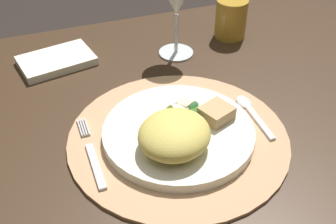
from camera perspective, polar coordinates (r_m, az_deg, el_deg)
The scene contains 10 objects.
dining_table at distance 0.87m, azimuth 0.07°, elevation -11.81°, with size 1.24×0.85×0.76m.
placemat at distance 0.72m, azimuth 1.34°, elevation -3.37°, with size 0.36×0.36×0.01m, color tan.
dinner_plate at distance 0.72m, azimuth 1.35°, elevation -2.68°, with size 0.25×0.25×0.02m, color white.
pasta_serving at distance 0.66m, azimuth 0.83°, elevation -2.92°, with size 0.12×0.11×0.05m, color #E0C55B.
salad_greens at distance 0.73m, azimuth 2.40°, elevation -0.10°, with size 0.08×0.08×0.03m.
bread_piece at distance 0.73m, azimuth 6.27°, elevation -0.15°, with size 0.05×0.04×0.02m, color tan.
fork at distance 0.70m, azimuth -9.75°, elevation -5.46°, with size 0.01×0.17×0.00m.
spoon at distance 0.79m, azimuth 10.47°, elevation 0.37°, with size 0.02×0.13×0.01m.
napkin at distance 0.93m, azimuth -14.19°, elevation 6.45°, with size 0.15×0.09×0.02m, color white.
amber_tumbler at distance 1.00m, azimuth 8.12°, elevation 11.87°, with size 0.07×0.07×0.09m, color gold.
Camera 1 is at (-0.19, -0.53, 1.24)m, focal length 47.26 mm.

